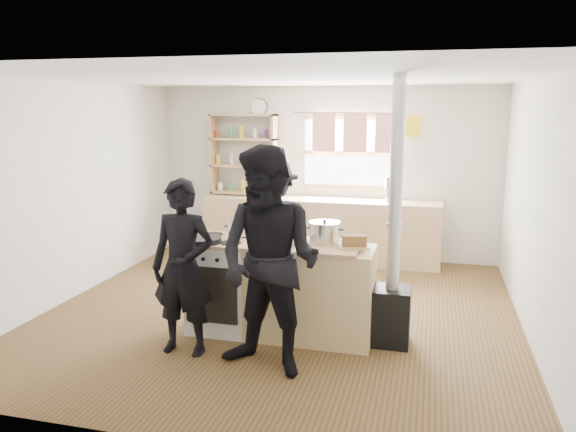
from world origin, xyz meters
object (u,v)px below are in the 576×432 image
(person_near_right, at_px, (269,262))
(person_far, at_px, (272,232))
(roast_tray, at_px, (283,239))
(bread_board, at_px, (354,242))
(thermos, at_px, (389,190))
(stockpot_stove, at_px, (238,229))
(flue_heater, at_px, (392,278))
(skillet_greens, at_px, (204,240))
(cooking_island, at_px, (280,288))
(stockpot_counter, at_px, (325,232))
(person_near_left, at_px, (183,268))

(person_near_right, height_order, person_far, person_near_right)
(roast_tray, height_order, person_near_right, person_near_right)
(bread_board, distance_m, person_near_right, 0.96)
(thermos, relative_size, stockpot_stove, 1.54)
(thermos, bearing_deg, flue_heater, -84.55)
(skillet_greens, bearing_deg, stockpot_stove, 55.57)
(cooking_island, bearing_deg, person_near_right, -81.01)
(stockpot_stove, height_order, flue_heater, flue_heater)
(cooking_island, height_order, flue_heater, flue_heater)
(thermos, bearing_deg, person_near_right, -100.98)
(roast_tray, xyz_separation_m, flue_heater, (1.05, 0.03, -0.32))
(skillet_greens, bearing_deg, thermos, 62.94)
(cooking_island, distance_m, person_near_right, 0.93)
(stockpot_counter, height_order, bread_board, stockpot_counter)
(skillet_greens, height_order, person_far, person_far)
(thermos, height_order, skillet_greens, thermos)
(skillet_greens, relative_size, bread_board, 1.06)
(person_near_left, bearing_deg, bread_board, 20.98)
(cooking_island, xyz_separation_m, stockpot_counter, (0.41, 0.11, 0.56))
(person_near_left, distance_m, person_near_right, 0.89)
(stockpot_stove, relative_size, flue_heater, 0.08)
(stockpot_stove, relative_size, person_far, 0.13)
(stockpot_stove, height_order, stockpot_counter, stockpot_counter)
(thermos, distance_m, person_near_left, 3.73)
(flue_heater, height_order, person_far, flue_heater)
(thermos, bearing_deg, skillet_greens, -117.06)
(stockpot_stove, distance_m, bread_board, 1.20)
(stockpot_stove, bearing_deg, cooking_island, -16.38)
(stockpot_stove, bearing_deg, skillet_greens, -124.43)
(skillet_greens, xyz_separation_m, person_near_right, (0.82, -0.59, -0.00))
(person_near_right, bearing_deg, bread_board, 66.65)
(stockpot_stove, distance_m, person_far, 0.75)
(stockpot_counter, bearing_deg, cooking_island, -164.61)
(roast_tray, relative_size, stockpot_stove, 1.84)
(skillet_greens, height_order, person_near_right, person_near_right)
(skillet_greens, distance_m, bread_board, 1.43)
(bread_board, bearing_deg, skillet_greens, -173.63)
(roast_tray, bearing_deg, cooking_island, -178.58)
(thermos, relative_size, skillet_greens, 0.96)
(cooking_island, xyz_separation_m, roast_tray, (0.03, 0.00, 0.50))
(stockpot_stove, xyz_separation_m, stockpot_counter, (0.89, -0.03, 0.02))
(stockpot_counter, xyz_separation_m, flue_heater, (0.66, -0.08, -0.39))
(cooking_island, height_order, roast_tray, roast_tray)
(thermos, height_order, roast_tray, thermos)
(stockpot_counter, xyz_separation_m, person_far, (-0.73, 0.74, -0.20))
(thermos, bearing_deg, person_far, -120.63)
(bread_board, xyz_separation_m, person_near_right, (-0.59, -0.75, -0.02))
(skillet_greens, height_order, roast_tray, roast_tray)
(person_near_left, relative_size, person_far, 0.96)
(person_near_left, bearing_deg, flue_heater, 19.01)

